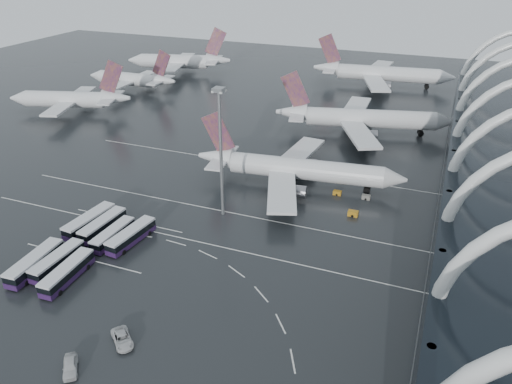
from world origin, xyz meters
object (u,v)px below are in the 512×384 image
at_px(bus_row_near_a, 89,221).
at_px(gse_cart_belly_a, 353,213).
at_px(airliner_main, 295,169).
at_px(jet_remote_west, 72,100).
at_px(airliner_gate_b, 361,119).
at_px(van_curve_a, 122,339).
at_px(bus_row_near_c, 113,235).
at_px(gse_cart_belly_e, 337,193).
at_px(jet_remote_far, 181,62).
at_px(floodlight_mast, 220,138).
at_px(airliner_gate_c, 380,74).
at_px(bus_row_far_b, 57,261).
at_px(bus_row_near_d, 131,236).
at_px(bus_row_near_b, 103,225).
at_px(van_curve_b, 70,366).
at_px(jet_remote_mid, 133,80).
at_px(bus_row_far_c, 67,273).
at_px(gse_cart_belly_b, 366,197).

xyz_separation_m(bus_row_near_a, gse_cart_belly_a, (52.88, 27.13, -1.21)).
height_order(airliner_main, jet_remote_west, jet_remote_west).
relative_size(airliner_gate_b, jet_remote_west, 1.28).
bearing_deg(van_curve_a, bus_row_near_c, 79.79).
distance_m(bus_row_near_a, gse_cart_belly_e, 59.36).
xyz_separation_m(jet_remote_far, bus_row_near_a, (51.32, -132.46, -3.69)).
bearing_deg(jet_remote_far, floodlight_mast, 108.33).
relative_size(airliner_main, gse_cart_belly_e, 26.80).
relative_size(airliner_gate_c, bus_row_far_b, 4.73).
xyz_separation_m(airliner_gate_c, bus_row_near_a, (-39.59, -144.01, -3.47)).
bearing_deg(gse_cart_belly_e, bus_row_near_d, -132.91).
relative_size(bus_row_far_b, floodlight_mast, 0.42).
bearing_deg(gse_cart_belly_e, bus_row_near_b, -140.00).
bearing_deg(van_curve_b, jet_remote_mid, 82.42).
bearing_deg(bus_row_far_c, jet_remote_far, 18.86).
relative_size(bus_row_near_d, floodlight_mast, 0.44).
relative_size(airliner_gate_c, jet_remote_west, 1.34).
bearing_deg(floodlight_mast, gse_cart_belly_e, 40.92).
height_order(bus_row_near_b, van_curve_a, bus_row_near_b).
bearing_deg(bus_row_far_b, bus_row_near_d, -31.16).
bearing_deg(bus_row_near_c, floodlight_mast, -39.43).
relative_size(airliner_gate_c, gse_cart_belly_b, 29.46).
bearing_deg(gse_cart_belly_b, bus_row_near_a, -145.98).
distance_m(van_curve_a, gse_cart_belly_b, 68.78).
height_order(jet_remote_mid, floodlight_mast, floodlight_mast).
xyz_separation_m(bus_row_near_c, bus_row_far_b, (-4.11, -12.08, 0.07)).
distance_m(bus_row_far_b, gse_cart_belly_a, 64.37).
xyz_separation_m(bus_row_near_a, bus_row_near_b, (3.64, -0.16, -0.11)).
distance_m(van_curve_b, gse_cart_belly_a, 68.23).
relative_size(bus_row_near_b, van_curve_b, 2.52).
height_order(airliner_gate_c, bus_row_near_d, airliner_gate_c).
height_order(jet_remote_mid, gse_cart_belly_e, jet_remote_mid).
xyz_separation_m(bus_row_near_a, bus_row_far_c, (8.24, -16.90, -0.09)).
xyz_separation_m(airliner_main, bus_row_far_b, (-31.54, -52.06, -2.89)).
relative_size(airliner_gate_c, bus_row_near_b, 4.60).
bearing_deg(jet_remote_west, bus_row_far_b, 110.72).
bearing_deg(gse_cart_belly_e, bus_row_near_c, -135.34).
xyz_separation_m(jet_remote_mid, bus_row_near_c, (63.00, -101.22, -3.01)).
xyz_separation_m(jet_remote_west, bus_row_near_b, (61.84, -64.97, -3.35)).
bearing_deg(gse_cart_belly_e, gse_cart_belly_b, 2.70).
xyz_separation_m(airliner_gate_c, bus_row_far_c, (-31.35, -160.91, -3.56)).
bearing_deg(airliner_main, bus_row_far_b, -128.25).
bearing_deg(gse_cart_belly_a, airliner_gate_b, 99.73).
height_order(bus_row_near_a, van_curve_a, bus_row_near_a).
height_order(bus_row_far_c, van_curve_a, bus_row_far_c).
relative_size(jet_remote_mid, bus_row_far_c, 3.13).
bearing_deg(van_curve_b, bus_row_near_b, 81.98).
bearing_deg(gse_cart_belly_a, floodlight_mast, -159.89).
bearing_deg(airliner_gate_c, bus_row_near_c, -109.01).
bearing_deg(bus_row_near_d, gse_cart_belly_e, -37.07).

